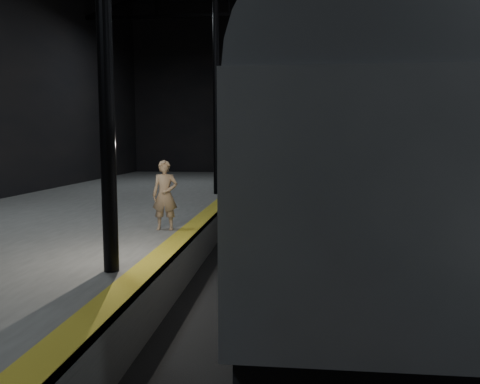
# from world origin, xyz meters

# --- Properties ---
(ground) EXTENTS (44.00, 44.00, 0.00)m
(ground) POSITION_xyz_m (0.00, 0.00, 0.00)
(ground) COLOR black
(ground) RESTS_ON ground
(platform_left) EXTENTS (9.00, 43.80, 1.00)m
(platform_left) POSITION_xyz_m (-7.50, 0.00, 0.50)
(platform_left) COLOR #4F4F4D
(platform_left) RESTS_ON ground
(tactile_strip) EXTENTS (0.50, 43.80, 0.01)m
(tactile_strip) POSITION_xyz_m (-3.25, 0.00, 1.00)
(tactile_strip) COLOR olive
(tactile_strip) RESTS_ON platform_left
(track) EXTENTS (2.40, 43.00, 0.24)m
(track) POSITION_xyz_m (0.00, 0.00, 0.07)
(track) COLOR #3F3328
(track) RESTS_ON ground
(train) EXTENTS (2.93, 19.57, 5.23)m
(train) POSITION_xyz_m (-0.00, 2.52, 2.92)
(train) COLOR #9B9FA3
(train) RESTS_ON ground
(woman) EXTENTS (0.68, 0.48, 1.78)m
(woman) POSITION_xyz_m (-3.86, -0.16, 1.89)
(woman) COLOR tan
(woman) RESTS_ON platform_left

